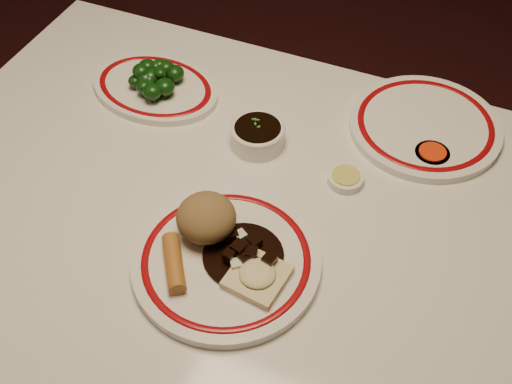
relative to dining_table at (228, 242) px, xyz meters
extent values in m
cube|color=white|center=(0.00, 0.00, 0.07)|extent=(1.20, 0.90, 0.04)
cylinder|color=black|center=(-0.54, 0.39, -0.30)|extent=(0.06, 0.06, 0.71)
cylinder|color=white|center=(0.05, -0.10, 0.10)|extent=(0.39, 0.39, 0.02)
torus|color=maroon|center=(0.05, -0.10, 0.11)|extent=(0.34, 0.34, 0.00)
ellipsoid|color=olive|center=(0.00, -0.07, 0.14)|extent=(0.10, 0.10, 0.07)
cylinder|color=#B16D2B|center=(-0.02, -0.15, 0.12)|extent=(0.08, 0.10, 0.03)
cube|color=beige|center=(0.11, -0.12, 0.12)|extent=(0.09, 0.09, 0.01)
ellipsoid|color=beige|center=(0.11, -0.12, 0.13)|extent=(0.06, 0.06, 0.02)
cylinder|color=black|center=(0.07, -0.09, 0.11)|extent=(0.13, 0.13, 0.00)
cube|color=black|center=(0.04, -0.07, 0.12)|extent=(0.03, 0.03, 0.02)
cube|color=black|center=(0.08, -0.07, 0.12)|extent=(0.02, 0.02, 0.02)
cube|color=black|center=(0.10, -0.10, 0.12)|extent=(0.02, 0.02, 0.01)
cube|color=black|center=(0.07, -0.08, 0.12)|extent=(0.02, 0.02, 0.01)
cube|color=black|center=(0.06, -0.11, 0.13)|extent=(0.02, 0.02, 0.02)
cube|color=black|center=(0.06, -0.10, 0.12)|extent=(0.02, 0.02, 0.02)
cube|color=black|center=(0.08, -0.10, 0.13)|extent=(0.02, 0.02, 0.02)
cube|color=black|center=(0.09, -0.09, 0.13)|extent=(0.02, 0.02, 0.02)
cube|color=black|center=(0.12, -0.09, 0.13)|extent=(0.02, 0.02, 0.02)
cube|color=black|center=(0.07, -0.09, 0.13)|extent=(0.03, 0.03, 0.02)
cube|color=beige|center=(0.07, -0.12, 0.12)|extent=(0.02, 0.02, 0.01)
cube|color=beige|center=(0.06, -0.06, 0.12)|extent=(0.02, 0.02, 0.01)
torus|color=maroon|center=(-0.26, 0.23, 0.11)|extent=(0.25, 0.25, 0.00)
cylinder|color=#23471C|center=(-0.26, 0.21, 0.11)|extent=(0.01, 0.01, 0.01)
ellipsoid|color=#0D360D|center=(-0.26, 0.21, 0.13)|extent=(0.03, 0.03, 0.02)
cylinder|color=#23471C|center=(-0.27, 0.22, 0.11)|extent=(0.01, 0.01, 0.01)
ellipsoid|color=#0D360D|center=(-0.27, 0.22, 0.13)|extent=(0.04, 0.04, 0.03)
cylinder|color=#23471C|center=(-0.24, 0.18, 0.11)|extent=(0.01, 0.01, 0.01)
ellipsoid|color=#0D360D|center=(-0.24, 0.18, 0.13)|extent=(0.04, 0.04, 0.03)
cylinder|color=#23471C|center=(-0.23, 0.25, 0.11)|extent=(0.01, 0.01, 0.01)
ellipsoid|color=#0D360D|center=(-0.23, 0.25, 0.13)|extent=(0.04, 0.04, 0.03)
cylinder|color=#23471C|center=(-0.26, 0.19, 0.11)|extent=(0.01, 0.01, 0.02)
ellipsoid|color=#0D360D|center=(-0.26, 0.19, 0.13)|extent=(0.03, 0.03, 0.02)
cylinder|color=#23471C|center=(-0.27, 0.21, 0.11)|extent=(0.01, 0.01, 0.01)
ellipsoid|color=#0D360D|center=(-0.27, 0.21, 0.13)|extent=(0.04, 0.04, 0.03)
cylinder|color=#23471C|center=(-0.27, 0.21, 0.11)|extent=(0.01, 0.01, 0.01)
ellipsoid|color=#0D360D|center=(-0.27, 0.21, 0.13)|extent=(0.03, 0.03, 0.03)
cylinder|color=#23471C|center=(-0.28, 0.21, 0.11)|extent=(0.01, 0.01, 0.01)
ellipsoid|color=#0D360D|center=(-0.28, 0.21, 0.12)|extent=(0.03, 0.03, 0.02)
cylinder|color=#23471C|center=(-0.23, 0.21, 0.11)|extent=(0.01, 0.01, 0.01)
ellipsoid|color=#0D360D|center=(-0.23, 0.21, 0.13)|extent=(0.04, 0.04, 0.03)
cylinder|color=#23471C|center=(-0.28, 0.24, 0.11)|extent=(0.01, 0.01, 0.01)
ellipsoid|color=#0D360D|center=(-0.28, 0.24, 0.12)|extent=(0.03, 0.03, 0.02)
cylinder|color=#23471C|center=(-0.27, 0.23, 0.11)|extent=(0.01, 0.01, 0.01)
ellipsoid|color=#0D360D|center=(-0.27, 0.23, 0.13)|extent=(0.03, 0.03, 0.03)
cylinder|color=#23471C|center=(-0.29, 0.21, 0.11)|extent=(0.01, 0.01, 0.01)
ellipsoid|color=#0D360D|center=(-0.29, 0.21, 0.13)|extent=(0.03, 0.03, 0.02)
cylinder|color=#23471C|center=(-0.27, 0.23, 0.11)|extent=(0.01, 0.01, 0.01)
ellipsoid|color=#0D360D|center=(-0.27, 0.23, 0.13)|extent=(0.04, 0.04, 0.03)
cylinder|color=#23471C|center=(-0.26, 0.23, 0.11)|extent=(0.01, 0.01, 0.01)
ellipsoid|color=#0D360D|center=(-0.26, 0.23, 0.13)|extent=(0.03, 0.03, 0.03)
ellipsoid|color=#0D360D|center=(-0.28, 0.24, 0.14)|extent=(0.03, 0.03, 0.03)
ellipsoid|color=#0D360D|center=(-0.25, 0.25, 0.14)|extent=(0.03, 0.03, 0.03)
ellipsoid|color=#0D360D|center=(-0.28, 0.22, 0.14)|extent=(0.04, 0.04, 0.03)
ellipsoid|color=#0D360D|center=(-0.27, 0.25, 0.14)|extent=(0.03, 0.03, 0.02)
ellipsoid|color=#0D360D|center=(-0.25, 0.23, 0.14)|extent=(0.03, 0.03, 0.02)
ellipsoid|color=#0D360D|center=(-0.26, 0.25, 0.14)|extent=(0.03, 0.03, 0.02)
cylinder|color=white|center=(-0.01, 0.17, 0.11)|extent=(0.10, 0.10, 0.04)
cylinder|color=black|center=(-0.01, 0.17, 0.13)|extent=(0.09, 0.09, 0.00)
cylinder|color=white|center=(0.29, 0.26, 0.10)|extent=(0.06, 0.06, 0.02)
cylinder|color=red|center=(0.29, 0.26, 0.11)|extent=(0.05, 0.05, 0.00)
cylinder|color=white|center=(0.17, 0.14, 0.10)|extent=(0.06, 0.06, 0.02)
cylinder|color=#C8BE52|center=(0.17, 0.14, 0.11)|extent=(0.05, 0.05, 0.00)
cylinder|color=white|center=(0.26, 0.33, 0.10)|extent=(0.29, 0.29, 0.02)
torus|color=maroon|center=(0.26, 0.33, 0.11)|extent=(0.25, 0.25, 0.00)
camera|label=1|loc=(0.32, -0.63, 0.93)|focal=45.00mm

